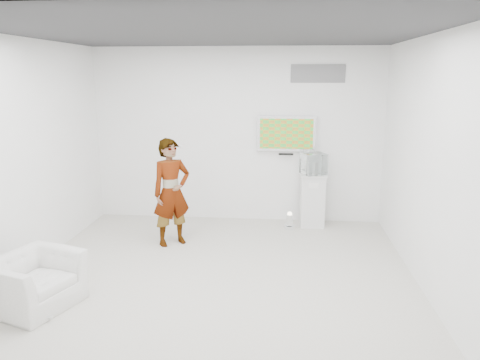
{
  "coord_description": "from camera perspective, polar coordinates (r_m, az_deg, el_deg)",
  "views": [
    {
      "loc": [
        0.8,
        -5.54,
        2.54
      ],
      "look_at": [
        0.23,
        0.6,
        1.14
      ],
      "focal_mm": 35.0,
      "sensor_mm": 36.0,
      "label": 1
    }
  ],
  "objects": [
    {
      "name": "room",
      "position": [
        5.7,
        -2.84,
        2.25
      ],
      "size": [
        5.01,
        5.01,
        3.0
      ],
      "color": "beige",
      "rests_on": "ground"
    },
    {
      "name": "armchair",
      "position": [
        5.78,
        -23.87,
        -11.26
      ],
      "size": [
        1.04,
        1.11,
        0.59
      ],
      "primitive_type": "imported",
      "rotation": [
        0.0,
        0.0,
        1.23
      ],
      "color": "white",
      "rests_on": "room"
    },
    {
      "name": "wii_remote",
      "position": [
        7.19,
        -7.16,
        4.04
      ],
      "size": [
        0.09,
        0.16,
        0.04
      ],
      "primitive_type": "cube",
      "rotation": [
        0.0,
        0.0,
        0.32
      ],
      "color": "silver",
      "rests_on": "person"
    },
    {
      "name": "person",
      "position": [
        7.08,
        -8.35,
        -1.49
      ],
      "size": [
        0.71,
        0.67,
        1.62
      ],
      "primitive_type": "imported",
      "rotation": [
        0.0,
        0.0,
        0.64
      ],
      "color": "white",
      "rests_on": "room"
    },
    {
      "name": "tv",
      "position": [
        8.05,
        5.68,
        5.66
      ],
      "size": [
        1.0,
        0.08,
        0.6
      ],
      "primitive_type": "cube",
      "color": "silver",
      "rests_on": "room"
    },
    {
      "name": "logo_decal",
      "position": [
        8.05,
        9.48,
        12.68
      ],
      "size": [
        0.9,
        0.02,
        0.3
      ],
      "primitive_type": "cube",
      "color": "slate",
      "rests_on": "room"
    },
    {
      "name": "vitrine",
      "position": [
        7.91,
        8.95,
        1.99
      ],
      "size": [
        0.47,
        0.47,
        0.35
      ],
      "primitive_type": "cube",
      "rotation": [
        0.0,
        0.0,
        0.43
      ],
      "color": "silver",
      "rests_on": "pedestal"
    },
    {
      "name": "floor_uplight",
      "position": [
        7.9,
        6.05,
        -4.97
      ],
      "size": [
        0.21,
        0.21,
        0.28
      ],
      "primitive_type": "cylinder",
      "rotation": [
        0.0,
        0.0,
        -0.15
      ],
      "color": "white",
      "rests_on": "room"
    },
    {
      "name": "pedestal",
      "position": [
        8.06,
        8.8,
        -2.4
      ],
      "size": [
        0.46,
        0.46,
        0.9
      ],
      "primitive_type": "cube",
      "rotation": [
        0.0,
        0.0,
        0.04
      ],
      "color": "silver",
      "rests_on": "room"
    },
    {
      "name": "console",
      "position": [
        7.93,
        8.93,
        1.49
      ],
      "size": [
        0.09,
        0.16,
        0.21
      ],
      "primitive_type": "cube",
      "rotation": [
        0.0,
        0.0,
        -0.28
      ],
      "color": "silver",
      "rests_on": "pedestal"
    }
  ]
}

